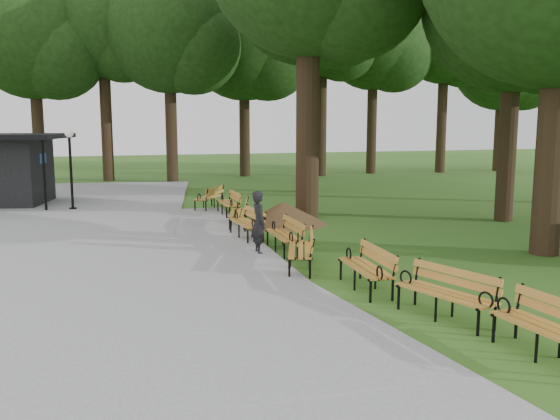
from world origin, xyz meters
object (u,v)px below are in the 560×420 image
object	(u,v)px
bench_5	(246,223)
bench_8	(209,197)
lamp_post	(70,152)
bench_1	(445,294)
dirt_mound	(283,213)
bench_6	(238,213)
bench_2	(365,268)
bench_3	(300,250)
bench_4	(284,235)
person	(259,223)
bench_7	(228,203)
lawn_tree_1	(516,0)
bench_0	(549,330)

from	to	relation	value
bench_5	bench_8	world-z (taller)	same
lamp_post	bench_1	xyz separation A→B (m)	(6.43, -15.07, -1.77)
dirt_mound	bench_6	bearing A→B (deg)	175.08
bench_2	bench_3	world-z (taller)	same
bench_1	bench_4	size ratio (longest dim) A/B	1.00
bench_5	bench_4	bearing A→B (deg)	9.51
person	bench_7	size ratio (longest dim) A/B	0.84
bench_6	dirt_mound	bearing A→B (deg)	101.06
person	bench_2	distance (m)	3.93
bench_6	lawn_tree_1	world-z (taller)	lawn_tree_1
dirt_mound	bench_8	size ratio (longest dim) A/B	1.29
person	bench_3	distance (m)	1.87
bench_7	bench_8	distance (m)	1.83
bench_1	bench_3	distance (m)	4.14
person	bench_5	world-z (taller)	person
bench_4	dirt_mound	bearing A→B (deg)	164.40
bench_6	bench_8	xyz separation A→B (m)	(-0.18, 4.14, 0.00)
dirt_mound	bench_0	world-z (taller)	bench_0
bench_5	lawn_tree_1	world-z (taller)	lawn_tree_1
bench_3	bench_4	xyz separation A→B (m)	(0.18, 1.76, 0.00)
dirt_mound	bench_0	xyz separation A→B (m)	(0.20, -11.55, 0.06)
lamp_post	bench_0	size ratio (longest dim) A/B	1.61
dirt_mound	bench_3	world-z (taller)	bench_3
bench_0	bench_6	distance (m)	11.79
bench_1	bench_6	size ratio (longest dim) A/B	1.00
lamp_post	bench_2	world-z (taller)	lamp_post
bench_2	lawn_tree_1	size ratio (longest dim) A/B	0.19
bench_3	bench_4	size ratio (longest dim) A/B	1.00
lamp_post	bench_2	distance (m)	14.45
bench_1	bench_3	xyz separation A→B (m)	(-1.19, 3.97, 0.00)
bench_1	bench_4	bearing A→B (deg)	171.08
lamp_post	bench_5	world-z (taller)	lamp_post
bench_1	bench_8	xyz separation A→B (m)	(-1.44, 13.88, 0.00)
bench_1	bench_6	bearing A→B (deg)	168.43
bench_4	bench_5	size ratio (longest dim) A/B	1.00
bench_5	bench_6	bearing A→B (deg)	169.74
bench_0	lawn_tree_1	distance (m)	14.10
bench_5	lawn_tree_1	size ratio (longest dim) A/B	0.19
bench_1	lawn_tree_1	xyz separation A→B (m)	(7.57, 8.17, 6.73)
bench_1	bench_0	bearing A→B (deg)	-7.00
person	bench_6	size ratio (longest dim) A/B	0.84
lamp_post	bench_1	world-z (taller)	lamp_post
dirt_mound	lawn_tree_1	size ratio (longest dim) A/B	0.24
bench_1	bench_8	size ratio (longest dim) A/B	1.00
bench_0	bench_4	xyz separation A→B (m)	(-1.42, 7.67, 0.00)
person	bench_1	xyz separation A→B (m)	(1.66, -5.75, -0.36)
bench_0	bench_8	size ratio (longest dim) A/B	1.00
bench_0	bench_6	size ratio (longest dim) A/B	1.00
bench_8	bench_3	bearing A→B (deg)	34.33
bench_2	lawn_tree_1	world-z (taller)	lawn_tree_1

